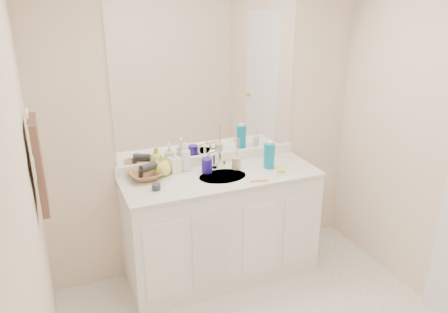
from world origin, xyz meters
name	(u,v)px	position (x,y,z in m)	size (l,w,h in m)	color
wall_back	(208,125)	(0.00, 1.30, 1.20)	(2.60, 0.02, 2.40)	#F8DFC2
wall_left	(32,239)	(-1.30, 0.00, 1.20)	(0.02, 2.60, 2.40)	#F8DFC2
vanity_cabinet	(222,227)	(0.00, 1.02, 0.42)	(1.50, 0.55, 0.85)	white
countertop	(221,177)	(0.00, 1.02, 0.86)	(1.52, 0.57, 0.03)	silver
backsplash	(209,159)	(0.00, 1.29, 0.92)	(1.52, 0.03, 0.08)	white
sink_basin	(222,178)	(0.00, 1.00, 0.87)	(0.37, 0.37, 0.02)	beige
faucet	(214,161)	(0.00, 1.18, 0.94)	(0.02, 0.02, 0.11)	silver
mirror	(208,80)	(0.00, 1.29, 1.56)	(1.48, 0.01, 1.20)	white
blue_mug	(207,166)	(-0.08, 1.12, 0.94)	(0.08, 0.08, 0.11)	navy
tan_cup	(236,163)	(0.16, 1.10, 0.93)	(0.07, 0.07, 0.09)	#C5B78B
toothbrush	(238,151)	(0.17, 1.10, 1.03)	(0.01, 0.01, 0.21)	#FF43A1
mouthwash_bottle	(269,156)	(0.41, 1.02, 0.98)	(0.09, 0.09, 0.20)	#0D7FA3
clear_pump_bottle	(267,151)	(0.47, 1.18, 0.95)	(0.06, 0.06, 0.15)	silver
soap_dish	(281,173)	(0.43, 0.88, 0.89)	(0.10, 0.08, 0.01)	white
green_soap	(281,171)	(0.43, 0.88, 0.90)	(0.06, 0.05, 0.02)	#B1D935
orange_comb	(259,181)	(0.21, 0.81, 0.88)	(0.13, 0.03, 0.01)	orange
dark_jar	(156,187)	(-0.53, 0.96, 0.90)	(0.06, 0.06, 0.04)	#2B2C31
soap_bottle_white	(186,157)	(-0.22, 1.23, 0.99)	(0.09, 0.09, 0.22)	white
soap_bottle_cream	(175,161)	(-0.31, 1.22, 0.97)	(0.08, 0.08, 0.18)	#FEFACF
soap_bottle_yellow	(163,165)	(-0.41, 1.20, 0.96)	(0.13, 0.13, 0.17)	#DAD754
wicker_basket	(146,175)	(-0.55, 1.18, 0.91)	(0.25, 0.25, 0.06)	brown
hair_dryer	(148,167)	(-0.53, 1.18, 0.97)	(0.06, 0.06, 0.13)	black
towel_ring	(27,115)	(-1.27, 0.77, 1.55)	(0.11, 0.11, 0.01)	silver
hand_towel	(39,165)	(-1.25, 0.77, 1.25)	(0.04, 0.32, 0.55)	#432C24
switch_plate	(34,169)	(-1.27, 0.57, 1.30)	(0.01, 0.09, 0.13)	silver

